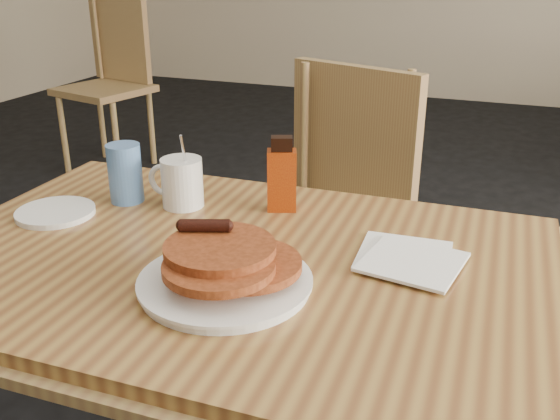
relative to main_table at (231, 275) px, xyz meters
The scene contains 9 objects.
main_table is the anchor object (origin of this frame).
chair_main_far 0.74m from the main_table, 88.75° to the left, with size 0.56×0.58×0.97m.
chair_wall_extra 2.95m from the main_table, 129.54° to the left, with size 0.56×0.56×1.03m.
pancake_plate 0.14m from the main_table, 68.16° to the right, with size 0.29×0.29×0.10m.
coffee_mug 0.29m from the main_table, 138.11° to the left, with size 0.13×0.09×0.17m.
syrup_bottle 0.27m from the main_table, 87.58° to the left, with size 0.07×0.06×0.16m.
napkin_stack 0.33m from the main_table, 16.42° to the left, with size 0.20×0.21×0.01m.
blue_tumbler 0.39m from the main_table, 153.90° to the left, with size 0.07×0.07×0.13m, color #517EBF.
side_saucer 0.43m from the main_table, behind, with size 0.17×0.17×0.01m, color white.
Camera 1 is at (0.40, -0.93, 1.27)m, focal length 40.00 mm.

